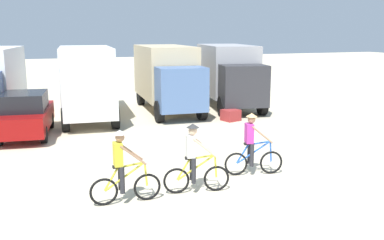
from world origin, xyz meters
TOP-DOWN VIEW (x-y plane):
  - ground_plane at (0.00, 0.00)m, footprint 120.00×120.00m
  - box_truck_white_box at (-3.07, 11.47)m, footprint 2.98×6.94m
  - box_truck_tan_camper at (1.04, 11.84)m, footprint 2.87×6.91m
  - box_truck_grey_hauler at (4.62, 11.92)m, footprint 3.57×7.07m
  - sedan_parked at (-5.86, 8.57)m, footprint 2.33×4.40m
  - cyclist_orange_shirt at (-3.68, 0.58)m, footprint 1.73×0.52m
  - cyclist_cowboy_hat at (-1.83, 0.61)m, footprint 1.71×0.56m
  - cyclist_near_camera at (0.22, 1.31)m, footprint 1.70×0.58m
  - supply_crate at (3.02, 8.38)m, footprint 0.88×0.85m

SIDE VIEW (x-z plane):
  - ground_plane at x=0.00m, z-range 0.00..0.00m
  - supply_crate at x=3.02m, z-range 0.00..0.52m
  - cyclist_orange_shirt at x=-3.68m, z-range -0.06..1.76m
  - cyclist_cowboy_hat at x=-1.83m, z-range -0.06..1.76m
  - cyclist_near_camera at x=0.22m, z-range -0.06..1.76m
  - sedan_parked at x=-5.86m, z-range 0.00..1.76m
  - box_truck_white_box at x=-3.07m, z-range 0.20..3.55m
  - box_truck_tan_camper at x=1.04m, z-range 0.20..3.55m
  - box_truck_grey_hauler at x=4.62m, z-range 0.20..3.55m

